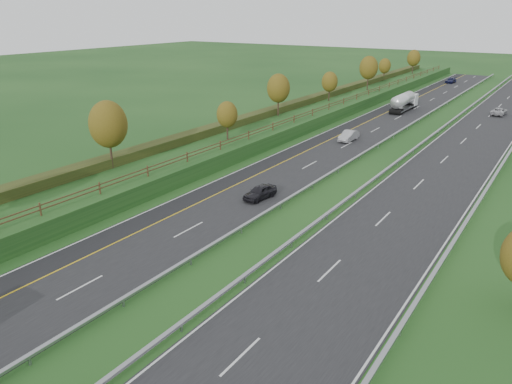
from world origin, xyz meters
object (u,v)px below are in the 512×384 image
car_small_far (451,80)px  car_dark_near (260,192)px  car_oncoming (499,111)px  car_silver_mid (349,136)px  road_tanker (404,101)px

car_small_far → car_dark_near: bearing=-82.6°
car_dark_near → car_oncoming: car_dark_near is taller
car_silver_mid → car_small_far: car_silver_mid is taller
car_dark_near → car_silver_mid: car_silver_mid is taller
road_tanker → car_silver_mid: size_ratio=2.37×
car_silver_mid → car_small_far: (-2.02, 75.64, -0.09)m
road_tanker → car_oncoming: size_ratio=2.21×
car_small_far → road_tanker: bearing=-83.0°
car_dark_near → car_oncoming: bearing=84.2°
car_dark_near → car_silver_mid: bearing=101.0°
car_silver_mid → car_small_far: size_ratio=0.99×
car_dark_near → car_oncoming: (14.11, 62.53, -0.02)m
road_tanker → car_small_far: 46.80m
car_dark_near → car_oncoming: 64.10m
car_dark_near → car_oncoming: size_ratio=0.83×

